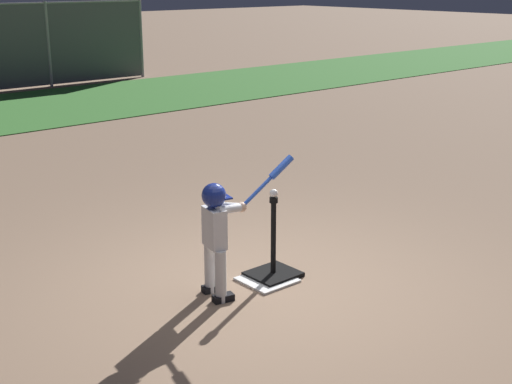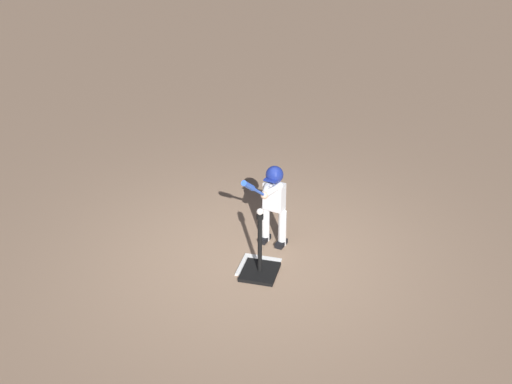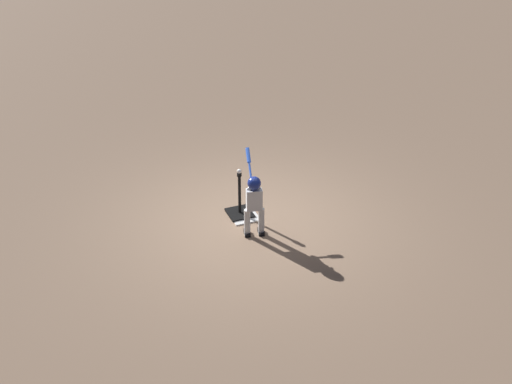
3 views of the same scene
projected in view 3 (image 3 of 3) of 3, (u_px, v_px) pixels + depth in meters
name	position (u px, v px, depth m)	size (l,w,h in m)	color
ground_plane	(252.00, 220.00, 9.77)	(90.00, 90.00, 0.00)	#93755B
home_plate	(244.00, 216.00, 9.85)	(0.44, 0.44, 0.02)	white
batting_tee	(240.00, 209.00, 9.87)	(0.44, 0.39, 0.76)	black
batter_child	(254.00, 198.00, 9.10)	(0.85, 0.37, 1.18)	silver
baseball	(239.00, 171.00, 9.54)	(0.07, 0.07, 0.07)	white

